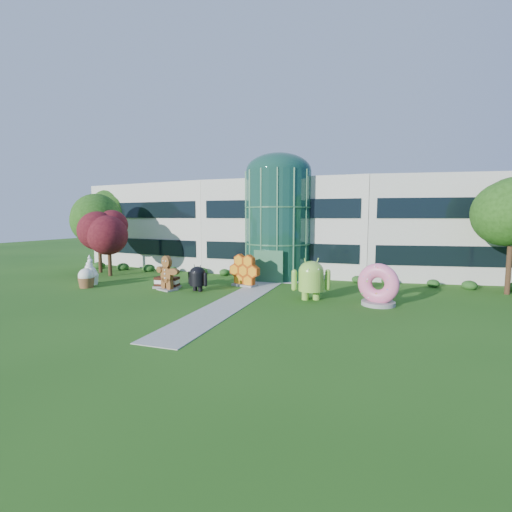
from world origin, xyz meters
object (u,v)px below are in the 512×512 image
(android_black, at_px, (198,277))
(donut, at_px, (379,284))
(gingerbread, at_px, (167,273))
(android_green, at_px, (311,277))

(android_black, relative_size, donut, 0.81)
(donut, height_order, gingerbread, donut)
(android_black, xyz_separation_m, gingerbread, (-2.40, -0.45, 0.24))
(gingerbread, bearing_deg, android_green, 23.66)
(android_black, height_order, donut, donut)
(android_black, relative_size, gingerbread, 0.76)
(android_green, relative_size, android_black, 1.41)
(donut, xyz_separation_m, gingerbread, (-15.55, -0.15, -0.02))
(android_black, height_order, gingerbread, gingerbread)
(android_green, xyz_separation_m, donut, (4.40, -0.15, -0.20))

